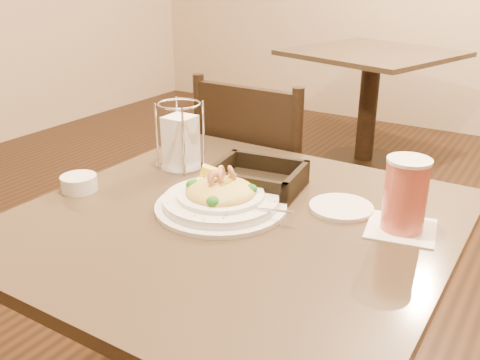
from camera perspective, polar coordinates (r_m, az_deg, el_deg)
The scene contains 9 objects.
main_table at distance 1.29m, azimuth -0.49°, elevation -13.39°, with size 0.90×0.90×0.75m.
background_table at distance 3.58m, azimuth 13.66°, elevation 9.50°, with size 1.12×1.12×0.75m.
dining_chair_near at distance 1.88m, azimuth 2.67°, elevation -1.75°, with size 0.43×0.43×0.93m.
pasta_bowl at distance 1.20m, azimuth -2.07°, elevation -1.90°, with size 0.33×0.30×0.10m.
drink_glass at distance 1.13m, azimuth 17.22°, elevation -1.58°, with size 0.16×0.16×0.16m.
bread_basket at distance 1.31m, azimuth 1.90°, elevation 0.02°, with size 0.23×0.20×0.06m.
napkin_caddy at distance 1.43m, azimuth -6.34°, elevation 4.23°, with size 0.11×0.11×0.18m.
side_plate at distance 1.22m, azimuth 10.74°, elevation -2.88°, with size 0.14×0.14×0.01m, color white.
butter_ramekin at distance 1.35m, azimuth -16.80°, elevation -0.32°, with size 0.09×0.09×0.04m, color white.
Camera 1 is at (0.57, -0.88, 1.26)m, focal length 40.00 mm.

